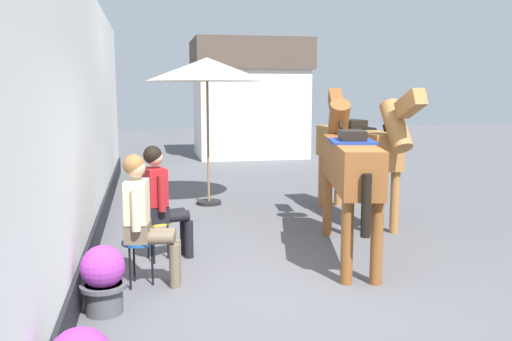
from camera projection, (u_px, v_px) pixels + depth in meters
ground_plane at (258, 218)px, 8.71m from camera, size 40.00×40.00×0.00m
pub_facade_wall at (75, 132)px, 6.53m from camera, size 0.34×14.00×3.40m
distant_cottage at (250, 97)px, 16.59m from camera, size 3.40×2.60×3.50m
seated_visitor_near at (144, 213)px, 5.64m from camera, size 0.61×0.49×1.39m
seated_visitor_far at (161, 196)px, 6.51m from camera, size 0.61×0.48×1.39m
saddled_horse_near at (349, 162)px, 6.71m from camera, size 0.94×2.95×2.06m
saddled_horse_far at (359, 147)px, 8.45m from camera, size 0.61×3.00×2.06m
flower_planter_middle at (103, 278)px, 5.00m from camera, size 0.43×0.43×0.64m
cafe_parasol at (207, 70)px, 9.44m from camera, size 2.10×2.10×2.58m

